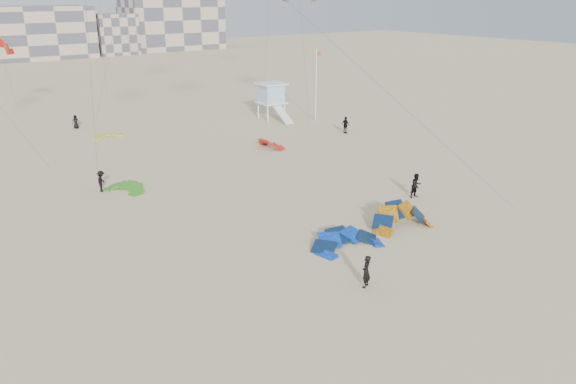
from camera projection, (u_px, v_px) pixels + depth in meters
ground at (368, 296)px, 29.01m from camera, size 320.00×320.00×0.00m
kite_ground_blue at (348, 247)px, 34.69m from camera, size 5.26×5.49×2.71m
kite_ground_orange at (402, 228)px, 37.49m from camera, size 4.94×4.95×4.34m
kite_ground_green at (125, 191)px, 44.53m from camera, size 4.79×4.71×1.70m
kite_ground_red_far at (270, 148)px, 56.90m from camera, size 3.40×3.24×2.89m
kite_ground_yellow at (108, 137)px, 61.29m from camera, size 2.92×3.08×0.55m
kitesurfer_main at (366, 272)px, 29.62m from camera, size 0.79×0.69×1.82m
kitesurfer_b at (416, 186)px, 42.79m from camera, size 0.94×0.74×1.89m
kitesurfer_c at (101, 181)px, 44.06m from camera, size 1.13×1.27×1.70m
kitesurfer_d at (346, 125)px, 62.49m from camera, size 0.56×1.14×1.89m
kitesurfer_e at (76, 122)px, 64.72m from camera, size 0.90×0.74×1.58m
kitesurfer_f at (282, 95)px, 81.52m from camera, size 1.03×1.72×1.76m
kite_fly_red at (1, 48)px, 67.58m from camera, size 4.58×4.56×8.82m
lifeguard_tower_near at (271, 101)px, 69.37m from camera, size 3.35×6.17×4.44m
flagpole at (316, 84)px, 67.82m from camera, size 0.69×0.11×8.55m
condo_mid at (19, 33)px, 132.07m from camera, size 32.00×16.00×12.00m
condo_east at (172, 19)px, 154.91m from camera, size 26.00×14.00×16.00m
condo_fill_right at (114, 34)px, 142.96m from camera, size 10.00×10.00×10.00m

